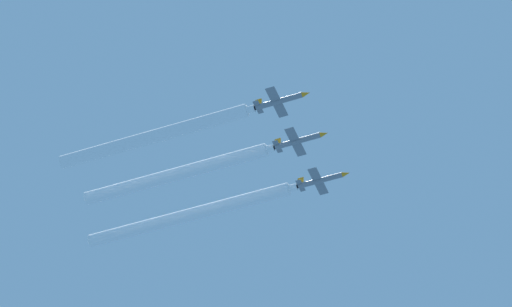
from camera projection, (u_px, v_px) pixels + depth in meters
jet_far_left at (322, 180)px, 247.83m from camera, size 7.48×10.89×2.62m
jet_inner_left at (299, 141)px, 240.53m from camera, size 7.48×10.89×2.62m
jet_center at (281, 101)px, 233.46m from camera, size 7.48×10.89×2.62m
smoke_trail_far_left at (192, 214)px, 254.51m from camera, size 2.50×44.18×2.50m
smoke_trail_inner_left at (178, 174)px, 246.57m from camera, size 2.50×38.95×2.50m
smoke_trail_center at (156, 136)px, 239.51m from camera, size 2.50×39.01×2.50m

